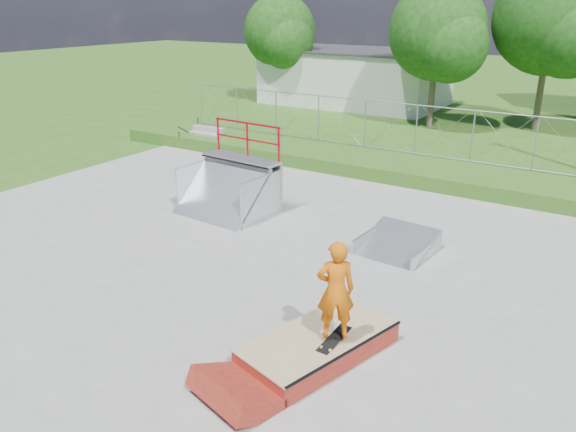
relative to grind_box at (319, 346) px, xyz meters
name	(u,v)px	position (x,y,z in m)	size (l,w,h in m)	color
ground	(241,280)	(-2.82, 1.55, -0.20)	(120.00, 120.00, 0.00)	#29601B
concrete_pad	(241,279)	(-2.82, 1.55, -0.18)	(20.00, 16.00, 0.04)	gray
grass_berm	(403,167)	(-2.82, 11.05, 0.05)	(24.00, 3.00, 0.50)	#29601B
grind_box	(319,346)	(0.00, 0.00, 0.00)	(2.00, 2.98, 0.41)	maroon
quarter_pipe	(225,172)	(-5.65, 4.66, 1.03)	(2.46, 2.08, 2.46)	#AFB2B8
flat_bank_ramp	(397,243)	(-0.50, 4.69, 0.04)	(1.59, 1.70, 0.49)	#AFB2B8
skateboard	(334,339)	(0.30, -0.03, 0.25)	(0.22, 0.80, 0.02)	black
skater	(335,294)	(0.30, -0.03, 1.09)	(0.62, 0.40, 1.69)	#DB6109
concrete_stairs	(202,138)	(-11.32, 10.25, 0.20)	(1.50, 1.60, 0.80)	gray
chain_link_fence	(416,130)	(-2.82, 12.05, 1.20)	(20.00, 0.06, 1.80)	gray
utility_building_flat	(355,78)	(-10.82, 23.55, 1.30)	(10.00, 6.00, 3.00)	white
tree_left_near	(441,36)	(-4.57, 19.38, 4.04)	(4.76, 4.48, 6.65)	brown
tree_center	(557,22)	(-0.04, 21.36, 4.64)	(5.44, 5.12, 7.60)	brown
tree_left_far	(282,34)	(-14.59, 21.39, 3.73)	(4.42, 4.16, 6.18)	brown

